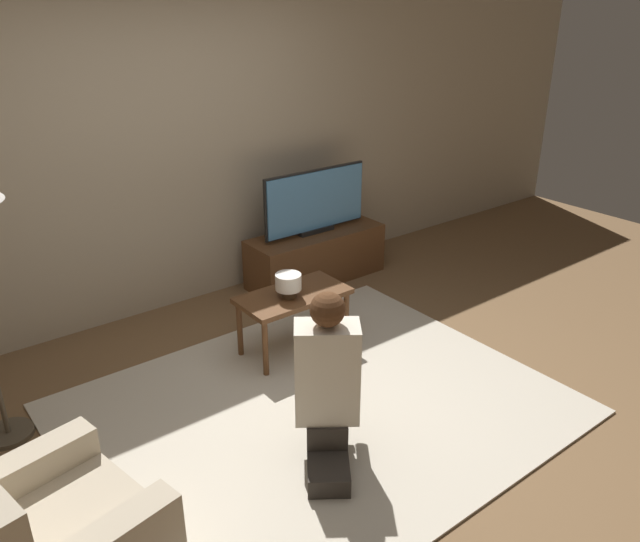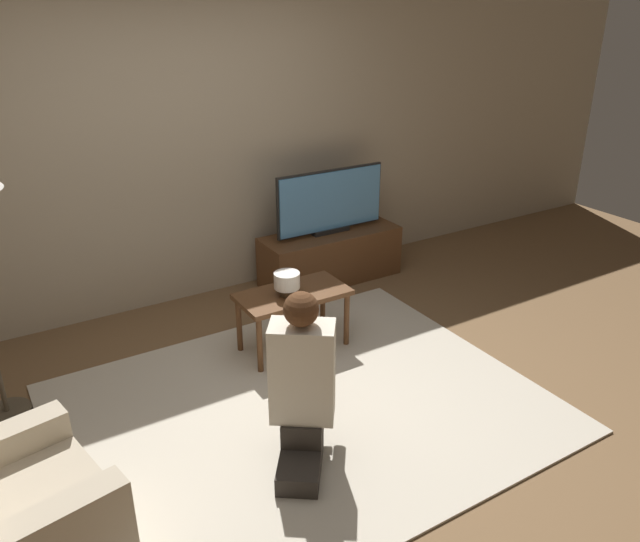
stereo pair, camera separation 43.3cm
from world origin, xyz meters
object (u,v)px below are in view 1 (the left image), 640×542
(coffee_table, at_px, (293,301))
(tv, at_px, (315,201))
(person_kneeling, at_px, (327,380))
(table_lamp, at_px, (288,283))

(coffee_table, bearing_deg, tv, 45.52)
(tv, height_order, person_kneeling, person_kneeling)
(person_kneeling, bearing_deg, table_lamp, -78.67)
(tv, bearing_deg, table_lamp, -135.46)
(tv, bearing_deg, person_kneeling, -125.91)
(coffee_table, relative_size, person_kneeling, 0.78)
(coffee_table, xyz_separation_m, person_kneeling, (-0.52, -1.04, 0.11))
(coffee_table, distance_m, table_lamp, 0.18)
(tv, distance_m, coffee_table, 1.30)
(tv, xyz_separation_m, person_kneeling, (-1.40, -1.94, -0.23))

